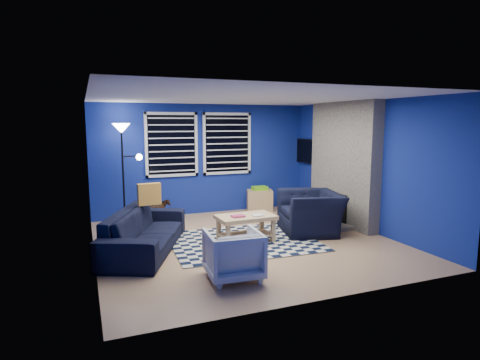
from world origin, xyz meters
The scene contains 18 objects.
floor centered at (0.00, 0.00, 0.00)m, with size 5.00×5.00×0.00m, color tan.
ceiling centered at (0.00, 0.00, 2.50)m, with size 5.00×5.00×0.00m, color white.
wall_back centered at (0.00, 2.50, 1.25)m, with size 5.00×5.00×0.00m, color navy.
wall_left centered at (-2.50, 0.00, 1.25)m, with size 5.00×5.00×0.00m, color navy.
wall_right centered at (2.50, 0.00, 1.25)m, with size 5.00×5.00×0.00m, color navy.
fireplace centered at (2.36, 0.50, 1.20)m, with size 0.65×2.00×2.50m.
window_left centered at (-0.75, 2.46, 1.60)m, with size 1.17×0.06×1.42m.
window_right centered at (0.55, 2.46, 1.60)m, with size 1.17×0.06×1.42m.
tv centered at (2.45, 2.00, 1.40)m, with size 0.07×1.00×0.58m.
rug centered at (-0.04, 0.03, 0.01)m, with size 2.50×2.00×0.02m, color black.
sofa centered at (-1.71, 0.16, 0.34)m, with size 0.90×2.30×0.67m, color black.
armchair_big centered at (1.39, 0.13, 0.39)m, with size 1.04×1.19×0.78m, color black.
armchair_bent centered at (-0.78, -1.48, 0.33)m, with size 0.71×0.73×0.67m, color gray.
rocking_horse centered at (-1.19, 1.89, 0.28)m, with size 0.50×0.23×0.42m, color #4A2C17.
coffee_table centered at (0.00, -0.01, 0.35)m, with size 1.02×0.61×0.50m.
cabinet centered at (1.29, 2.25, 0.26)m, with size 0.68×0.56×0.58m.
floor_lamp centered at (-1.82, 2.08, 1.69)m, with size 0.56×0.35×2.07m.
throw_pillow centered at (-1.56, 0.60, 0.86)m, with size 0.39×0.12×0.37m, color gold.
Camera 1 is at (-2.60, -6.32, 2.08)m, focal length 30.00 mm.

